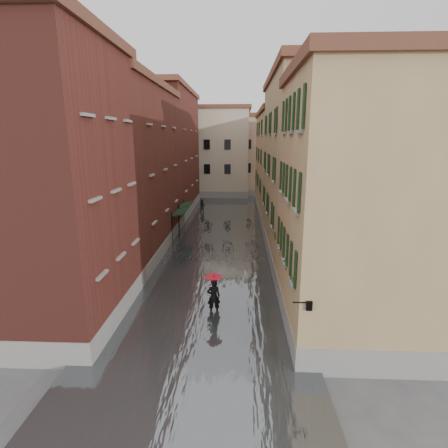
# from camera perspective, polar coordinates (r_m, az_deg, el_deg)

# --- Properties ---
(ground) EXTENTS (120.00, 120.00, 0.00)m
(ground) POSITION_cam_1_polar(r_m,az_deg,el_deg) (20.00, -2.85, -12.70)
(ground) COLOR #4E4E50
(ground) RESTS_ON ground
(floodwater) EXTENTS (10.00, 60.00, 0.20)m
(floodwater) POSITION_cam_1_polar(r_m,az_deg,el_deg) (32.09, -0.70, -2.10)
(floodwater) COLOR #4F5457
(floodwater) RESTS_ON ground
(building_left_near) EXTENTS (6.00, 8.00, 13.00)m
(building_left_near) POSITION_cam_1_polar(r_m,az_deg,el_deg) (18.23, -26.31, 4.74)
(building_left_near) COLOR brown
(building_left_near) RESTS_ON ground
(building_left_mid) EXTENTS (6.00, 14.00, 12.50)m
(building_left_mid) POSITION_cam_1_polar(r_m,az_deg,el_deg) (28.32, -15.64, 7.93)
(building_left_mid) COLOR #57271B
(building_left_mid) RESTS_ON ground
(building_left_far) EXTENTS (6.00, 16.00, 14.00)m
(building_left_far) POSITION_cam_1_polar(r_m,az_deg,el_deg) (42.75, -9.46, 11.11)
(building_left_far) COLOR brown
(building_left_far) RESTS_ON ground
(building_right_near) EXTENTS (6.00, 8.00, 11.50)m
(building_right_near) POSITION_cam_1_polar(r_m,az_deg,el_deg) (16.95, 20.51, 2.13)
(building_right_near) COLOR #A28653
(building_right_near) RESTS_ON ground
(building_right_mid) EXTENTS (6.00, 14.00, 13.00)m
(building_right_mid) POSITION_cam_1_polar(r_m,az_deg,el_deg) (27.42, 13.70, 8.39)
(building_right_mid) COLOR #9F8060
(building_right_mid) RESTS_ON ground
(building_right_far) EXTENTS (6.00, 16.00, 11.50)m
(building_right_far) POSITION_cam_1_polar(r_m,az_deg,el_deg) (42.25, 9.79, 9.37)
(building_right_far) COLOR #A28653
(building_right_far) RESTS_ON ground
(building_end_cream) EXTENTS (12.00, 9.00, 13.00)m
(building_end_cream) POSITION_cam_1_polar(r_m,az_deg,el_deg) (56.05, -2.38, 11.40)
(building_end_cream) COLOR beige
(building_end_cream) RESTS_ON ground
(building_end_pink) EXTENTS (10.00, 9.00, 12.00)m
(building_end_pink) POSITION_cam_1_polar(r_m,az_deg,el_deg) (58.03, 6.85, 10.90)
(building_end_pink) COLOR #CBA88F
(building_end_pink) RESTS_ON ground
(awning_near) EXTENTS (1.09, 3.26, 2.80)m
(awning_near) POSITION_cam_1_polar(r_m,az_deg,el_deg) (31.32, -7.16, 1.86)
(awning_near) COLOR black
(awning_near) RESTS_ON ground
(awning_far) EXTENTS (1.09, 2.86, 2.80)m
(awning_far) POSITION_cam_1_polar(r_m,az_deg,el_deg) (34.59, -6.24, 3.02)
(awning_far) COLOR black
(awning_far) RESTS_ON ground
(wall_lantern) EXTENTS (0.71, 0.22, 0.35)m
(wall_lantern) POSITION_cam_1_polar(r_m,az_deg,el_deg) (13.46, 13.62, -12.73)
(wall_lantern) COLOR black
(wall_lantern) RESTS_ON ground
(window_planters) EXTENTS (0.59, 10.50, 0.84)m
(window_planters) POSITION_cam_1_polar(r_m,az_deg,el_deg) (19.18, 9.51, -2.77)
(window_planters) COLOR brown
(window_planters) RESTS_ON ground
(pedestrian_main) EXTENTS (0.92, 0.92, 2.06)m
(pedestrian_main) POSITION_cam_1_polar(r_m,az_deg,el_deg) (18.35, -1.71, -11.02)
(pedestrian_main) COLOR black
(pedestrian_main) RESTS_ON ground
(pedestrian_far) EXTENTS (0.87, 0.71, 1.69)m
(pedestrian_far) POSITION_cam_1_polar(r_m,az_deg,el_deg) (42.42, -3.55, 2.87)
(pedestrian_far) COLOR black
(pedestrian_far) RESTS_ON ground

